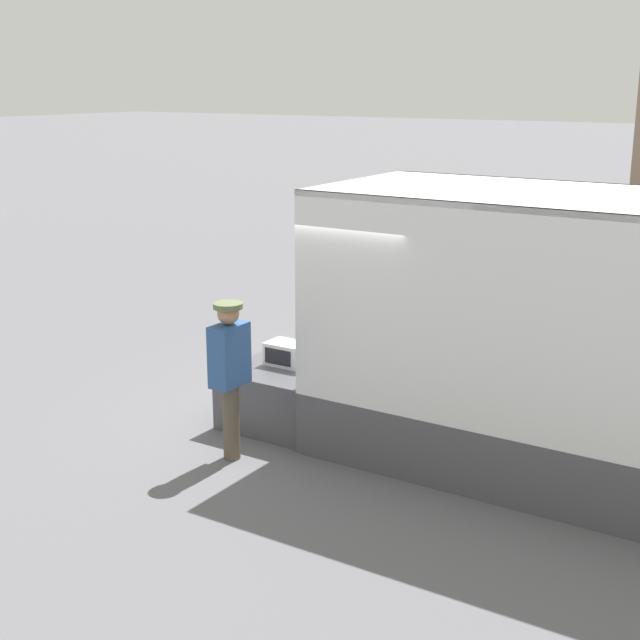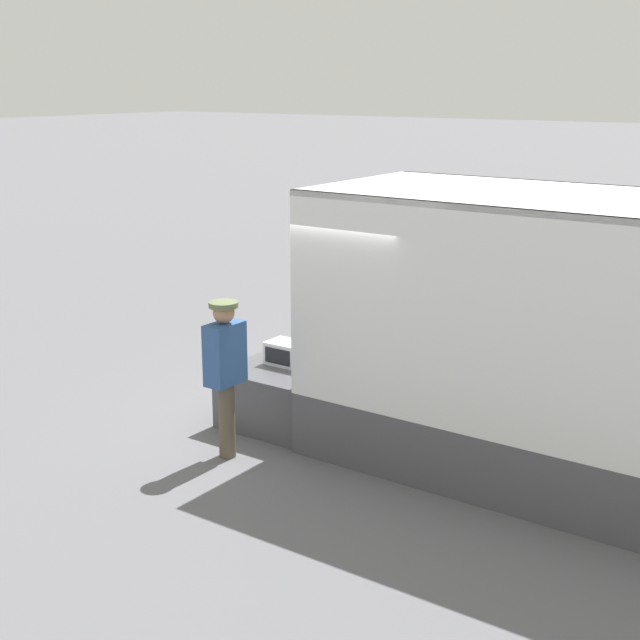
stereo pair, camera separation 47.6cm
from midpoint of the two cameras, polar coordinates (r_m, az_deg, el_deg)
name	(u,v)px [view 2 (the right image)]	position (r m, az deg, el deg)	size (l,w,h in m)	color
ground_plane	(350,421)	(10.65, 3.23, -6.47)	(160.00, 160.00, 0.00)	slate
tailgate_deck	(309,384)	(10.84, 0.57, -4.11)	(1.20, 2.18, 0.69)	#4C4C51
microwave	(290,354)	(10.40, -0.61, -2.18)	(0.55, 0.35, 0.27)	white
portable_generator	(335,332)	(11.02, 2.24, -0.76)	(0.66, 0.52, 0.56)	black
worker_person	(225,363)	(9.34, -4.64, -2.78)	(0.31, 0.44, 1.71)	brown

